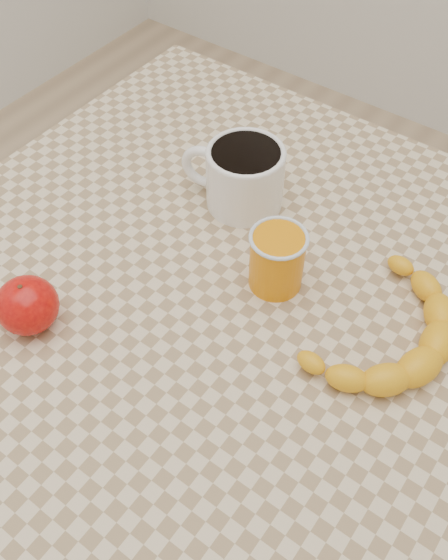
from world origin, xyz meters
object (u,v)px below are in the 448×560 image
Objects in this scene: orange_juice_glass at (277,259)px; apple at (27,305)px; table at (224,332)px; banana at (385,330)px; coffee_mug at (243,174)px.

apple is at bearing -131.62° from orange_juice_glass.
banana is (0.18, 0.05, 0.11)m from table.
orange_juice_glass is at bearing -39.32° from coffee_mug.
coffee_mug is at bearing 76.04° from apple.
banana is (0.33, 0.21, -0.01)m from apple.
coffee_mug is 0.54× the size of banana.
table is 5.29× the size of coffee_mug.
banana is at bearing 14.39° from table.
coffee_mug is at bearing 175.09° from banana.
table is 0.22m from banana.
orange_juice_glass reaches higher than table.
coffee_mug is 0.27m from banana.
table is 0.14m from orange_juice_glass.
banana is at bearing 32.70° from apple.
banana is (0.14, 0.00, -0.02)m from orange_juice_glass.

